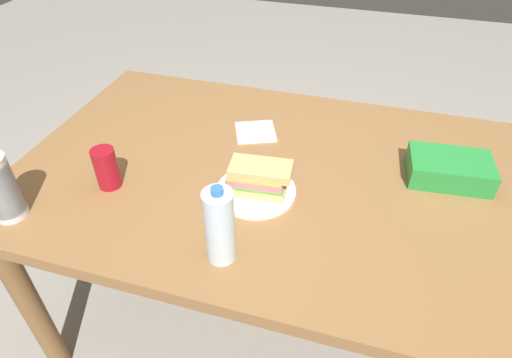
{
  "coord_description": "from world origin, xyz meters",
  "views": [
    {
      "loc": [
        0.2,
        -1.0,
        1.56
      ],
      "look_at": [
        -0.06,
        -0.11,
        0.81
      ],
      "focal_mm": 30.23,
      "sensor_mm": 36.0,
      "label": 1
    }
  ],
  "objects_px": {
    "dining_table": "(285,195)",
    "sandwich": "(257,178)",
    "chip_bag": "(449,169)",
    "plastic_cup_stack": "(0,188)",
    "paper_plate": "(256,191)",
    "soda_can_red": "(106,168)",
    "water_bottle_tall": "(220,226)"
  },
  "relations": [
    {
      "from": "dining_table",
      "to": "water_bottle_tall",
      "type": "height_order",
      "value": "water_bottle_tall"
    },
    {
      "from": "dining_table",
      "to": "plastic_cup_stack",
      "type": "bearing_deg",
      "value": -150.06
    },
    {
      "from": "dining_table",
      "to": "paper_plate",
      "type": "relative_size",
      "value": 7.22
    },
    {
      "from": "sandwich",
      "to": "plastic_cup_stack",
      "type": "height_order",
      "value": "plastic_cup_stack"
    },
    {
      "from": "soda_can_red",
      "to": "plastic_cup_stack",
      "type": "bearing_deg",
      "value": -135.52
    },
    {
      "from": "chip_bag",
      "to": "plastic_cup_stack",
      "type": "height_order",
      "value": "plastic_cup_stack"
    },
    {
      "from": "soda_can_red",
      "to": "plastic_cup_stack",
      "type": "distance_m",
      "value": 0.26
    },
    {
      "from": "soda_can_red",
      "to": "chip_bag",
      "type": "distance_m",
      "value": 0.98
    },
    {
      "from": "chip_bag",
      "to": "paper_plate",
      "type": "bearing_deg",
      "value": 18.14
    },
    {
      "from": "soda_can_red",
      "to": "plastic_cup_stack",
      "type": "xyz_separation_m",
      "value": [
        -0.19,
        -0.18,
        0.03
      ]
    },
    {
      "from": "paper_plate",
      "to": "sandwich",
      "type": "xyz_separation_m",
      "value": [
        0.0,
        0.0,
        0.05
      ]
    },
    {
      "from": "dining_table",
      "to": "soda_can_red",
      "type": "distance_m",
      "value": 0.54
    },
    {
      "from": "paper_plate",
      "to": "sandwich",
      "type": "relative_size",
      "value": 1.2
    },
    {
      "from": "dining_table",
      "to": "paper_plate",
      "type": "bearing_deg",
      "value": -118.8
    },
    {
      "from": "dining_table",
      "to": "water_bottle_tall",
      "type": "bearing_deg",
      "value": -101.98
    },
    {
      "from": "soda_can_red",
      "to": "paper_plate",
      "type": "bearing_deg",
      "value": 11.68
    },
    {
      "from": "chip_bag",
      "to": "plastic_cup_stack",
      "type": "distance_m",
      "value": 1.22
    },
    {
      "from": "sandwich",
      "to": "soda_can_red",
      "type": "relative_size",
      "value": 1.55
    },
    {
      "from": "sandwich",
      "to": "paper_plate",
      "type": "bearing_deg",
      "value": -148.07
    },
    {
      "from": "dining_table",
      "to": "plastic_cup_stack",
      "type": "xyz_separation_m",
      "value": [
        -0.66,
        -0.38,
        0.18
      ]
    },
    {
      "from": "plastic_cup_stack",
      "to": "sandwich",
      "type": "bearing_deg",
      "value": 24.17
    },
    {
      "from": "plastic_cup_stack",
      "to": "soda_can_red",
      "type": "bearing_deg",
      "value": 44.48
    },
    {
      "from": "dining_table",
      "to": "sandwich",
      "type": "height_order",
      "value": "sandwich"
    },
    {
      "from": "paper_plate",
      "to": "chip_bag",
      "type": "bearing_deg",
      "value": 23.02
    },
    {
      "from": "sandwich",
      "to": "soda_can_red",
      "type": "bearing_deg",
      "value": -168.13
    },
    {
      "from": "soda_can_red",
      "to": "plastic_cup_stack",
      "type": "relative_size",
      "value": 0.66
    },
    {
      "from": "paper_plate",
      "to": "plastic_cup_stack",
      "type": "bearing_deg",
      "value": -155.88
    },
    {
      "from": "dining_table",
      "to": "chip_bag",
      "type": "relative_size",
      "value": 7.09
    },
    {
      "from": "paper_plate",
      "to": "soda_can_red",
      "type": "bearing_deg",
      "value": -168.32
    },
    {
      "from": "dining_table",
      "to": "paper_plate",
      "type": "height_order",
      "value": "paper_plate"
    },
    {
      "from": "dining_table",
      "to": "chip_bag",
      "type": "bearing_deg",
      "value": 13.31
    },
    {
      "from": "dining_table",
      "to": "soda_can_red",
      "type": "bearing_deg",
      "value": -157.38
    }
  ]
}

